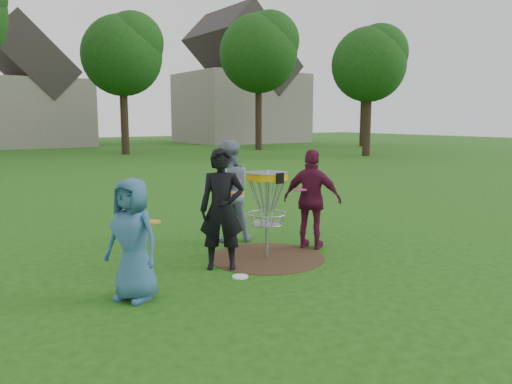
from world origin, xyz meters
TOP-DOWN VIEW (x-y plane):
  - ground at (0.00, 0.00)m, footprint 100.00×100.00m
  - dirt_patch at (0.00, 0.00)m, footprint 1.80×1.80m
  - player_blue at (-2.36, -0.57)m, footprint 0.76×0.86m
  - player_black at (-0.86, -0.10)m, footprint 0.76×0.70m
  - player_grey at (0.08, 1.29)m, footprint 1.06×0.95m
  - player_maroon at (0.95, 0.05)m, footprint 0.88×1.03m
  - disc_on_grass at (-0.87, -0.59)m, footprint 0.22×0.22m
  - disc_golf_basket at (0.00, -0.00)m, footprint 0.66×0.67m
  - held_discs at (-0.48, 0.12)m, footprint 2.98×1.73m
  - tree_row at (0.44, 20.67)m, footprint 51.20×17.42m
  - house_row at (4.78, 33.07)m, footprint 44.50×10.65m

SIDE VIEW (x-z plane):
  - ground at x=0.00m, z-range 0.00..0.00m
  - dirt_patch at x=0.00m, z-range 0.00..0.01m
  - disc_on_grass at x=-0.87m, z-range 0.00..0.02m
  - player_blue at x=-2.36m, z-range 0.00..1.48m
  - player_maroon at x=0.95m, z-range 0.00..1.65m
  - player_black at x=-0.86m, z-range 0.00..1.74m
  - player_grey at x=0.08m, z-range 0.00..1.78m
  - disc_golf_basket at x=0.00m, z-range 0.33..1.71m
  - held_discs at x=-0.48m, z-range 0.92..1.12m
  - house_row at x=4.78m, z-range -1.67..9.95m
  - tree_row at x=0.44m, z-range 1.26..11.16m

